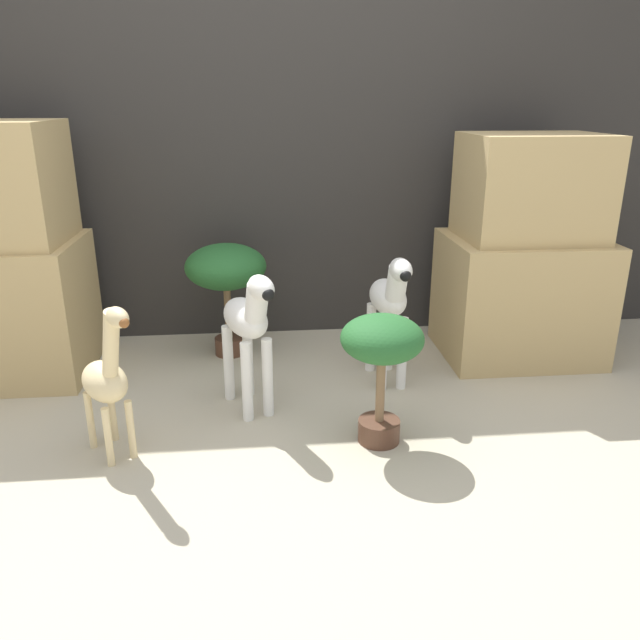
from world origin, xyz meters
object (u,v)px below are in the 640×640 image
(potted_palm_front, at_px, (226,271))
(potted_palm_back, at_px, (382,351))
(zebra_right, at_px, (390,303))
(zebra_left, at_px, (249,325))
(giraffe_figurine, at_px, (107,377))

(potted_palm_front, xyz_separation_m, potted_palm_back, (0.64, -0.98, -0.07))
(zebra_right, bearing_deg, potted_palm_back, -104.64)
(zebra_left, xyz_separation_m, potted_palm_back, (0.51, -0.32, -0.01))
(zebra_right, xyz_separation_m, potted_palm_front, (-0.78, 0.43, 0.06))
(zebra_right, height_order, potted_palm_front, zebra_right)
(zebra_right, xyz_separation_m, potted_palm_back, (-0.14, -0.54, -0.01))
(giraffe_figurine, relative_size, potted_palm_front, 1.08)
(zebra_left, relative_size, potted_palm_front, 1.09)
(giraffe_figurine, bearing_deg, potted_palm_front, 67.77)
(zebra_right, height_order, potted_palm_back, zebra_right)
(potted_palm_front, bearing_deg, zebra_right, -29.14)
(zebra_left, distance_m, potted_palm_front, 0.67)
(zebra_right, bearing_deg, potted_palm_front, 150.86)
(zebra_left, distance_m, potted_palm_back, 0.60)
(zebra_right, distance_m, zebra_left, 0.69)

